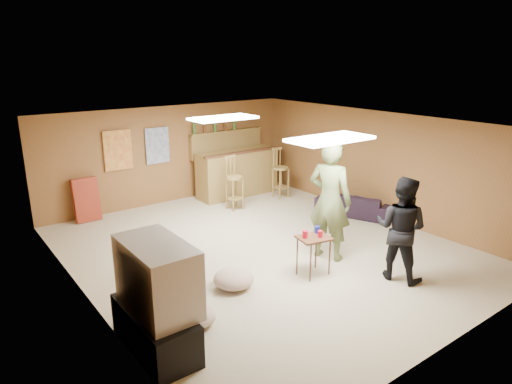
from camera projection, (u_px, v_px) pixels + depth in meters
ground at (263, 249)px, 8.02m from camera, size 7.00×7.00×0.00m
ceiling at (263, 124)px, 7.39m from camera, size 6.00×7.00×0.02m
wall_back at (169, 155)px, 10.39m from camera, size 6.00×0.02×2.20m
wall_front at (457, 260)px, 5.02m from camera, size 6.00×0.02×2.20m
wall_left at (82, 227)px, 5.98m from camera, size 0.02×7.00×2.20m
wall_right at (378, 165)px, 9.43m from camera, size 0.02×7.00×2.20m
tv_stand at (155, 329)px, 5.24m from camera, size 0.55×1.30×0.50m
dvd_box at (173, 330)px, 5.39m from camera, size 0.35×0.50×0.08m
tv_body at (157, 276)px, 5.09m from camera, size 0.60×1.10×0.80m
tv_screen at (182, 269)px, 5.27m from camera, size 0.02×0.95×0.65m
bar_counter at (238, 173)px, 10.99m from camera, size 2.00×0.60×1.10m
bar_lip at (243, 152)px, 10.64m from camera, size 2.10×0.12×0.05m
bar_shelf at (227, 131)px, 11.06m from camera, size 2.00×0.18×0.05m
bar_backing at (226, 143)px, 11.16m from camera, size 2.00×0.14×0.60m
poster_left at (118, 150)px, 9.60m from camera, size 0.60×0.03×0.85m
poster_right at (157, 146)px, 10.12m from camera, size 0.55×0.03×0.80m
folding_chair_stack at (86, 200)px, 9.28m from camera, size 0.50×0.26×0.91m
ceiling_panel_front at (330, 139)px, 6.25m from camera, size 1.20×0.60×0.04m
ceiling_panel_back at (223, 118)px, 8.32m from camera, size 1.20×0.60×0.04m
person_olive at (330, 201)px, 7.42m from camera, size 0.71×0.85×2.01m
person_black at (401, 229)px, 6.77m from camera, size 0.80×0.92×1.60m
sofa at (355, 204)px, 9.70m from camera, size 1.20×1.71×0.47m
tray_table at (313, 256)px, 7.01m from camera, size 0.55×0.47×0.62m
cup_red_near at (305, 234)px, 6.87m from camera, size 0.11×0.11×0.11m
cup_red_far at (320, 234)px, 6.90m from camera, size 0.09×0.09×0.10m
cup_blue at (317, 230)px, 7.06m from camera, size 0.08×0.08×0.11m
bar_stool_left at (234, 182)px, 9.94m from camera, size 0.52×0.52×1.25m
bar_stool_right at (281, 176)px, 10.81m from camera, size 0.43×0.43×1.07m
cushion_near_tv at (234, 279)px, 6.67m from camera, size 0.71×0.71×0.27m
cushion_mid at (188, 270)px, 7.02m from camera, size 0.55×0.55×0.20m
cushion_far at (196, 316)px, 5.75m from camera, size 0.59×0.59×0.23m
bottle_row at (215, 126)px, 10.80m from camera, size 1.20×0.08×0.26m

